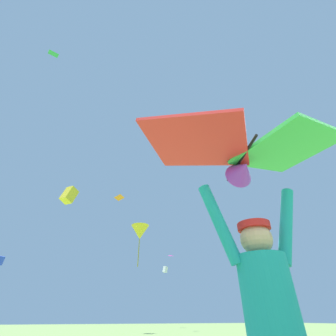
% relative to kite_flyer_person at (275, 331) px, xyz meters
% --- Properties ---
extents(kite_flyer_person, '(0.80, 0.42, 1.92)m').
position_rel_kite_flyer_person_xyz_m(kite_flyer_person, '(0.00, 0.00, 0.00)').
color(kite_flyer_person, '#424751').
rests_on(kite_flyer_person, ground).
extents(held_stunt_kite, '(1.82, 1.18, 0.41)m').
position_rel_kite_flyer_person_xyz_m(held_stunt_kite, '(-0.02, -0.08, 1.30)').
color(held_stunt_kite, black).
extents(distant_kite_white_high_right, '(0.79, 0.70, 0.91)m').
position_rel_kite_flyer_person_xyz_m(distant_kite_white_high_right, '(12.08, 33.47, 6.18)').
color(distant_kite_white_high_right, white).
extents(distant_kite_green_overhead_distant, '(0.86, 0.80, 0.43)m').
position_rel_kite_flyer_person_xyz_m(distant_kite_green_overhead_distant, '(-5.23, 10.22, 15.57)').
color(distant_kite_green_overhead_distant, green).
extents(distant_kite_white_low_left, '(1.76, 1.96, 3.03)m').
position_rel_kite_flyer_person_xyz_m(distant_kite_white_low_left, '(12.07, 13.03, 12.56)').
color(distant_kite_white_low_left, white).
extents(distant_kite_yellow_low_right, '(1.33, 1.22, 1.40)m').
position_rel_kite_flyer_person_xyz_m(distant_kite_yellow_low_right, '(-2.36, 16.63, 8.10)').
color(distant_kite_yellow_low_right, yellow).
extents(distant_kite_blue_far_center, '(0.81, 0.86, 1.18)m').
position_rel_kite_flyer_person_xyz_m(distant_kite_blue_far_center, '(-9.28, 34.19, 6.02)').
color(distant_kite_blue_far_center, blue).
extents(distant_kite_orange_high_left, '(0.94, 0.90, 0.45)m').
position_rel_kite_flyer_person_xyz_m(distant_kite_orange_high_left, '(2.50, 23.39, 11.78)').
color(distant_kite_orange_high_left, orange).
extents(distant_kite_yellow_mid_left, '(1.84, 1.82, 2.88)m').
position_rel_kite_flyer_person_xyz_m(distant_kite_yellow_mid_left, '(3.05, 15.06, 5.35)').
color(distant_kite_yellow_mid_left, yellow).
extents(distant_kite_magenta_mid_right, '(0.76, 0.74, 0.25)m').
position_rel_kite_flyer_person_xyz_m(distant_kite_magenta_mid_right, '(9.16, 24.09, 6.03)').
color(distant_kite_magenta_mid_right, '#DB2393').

